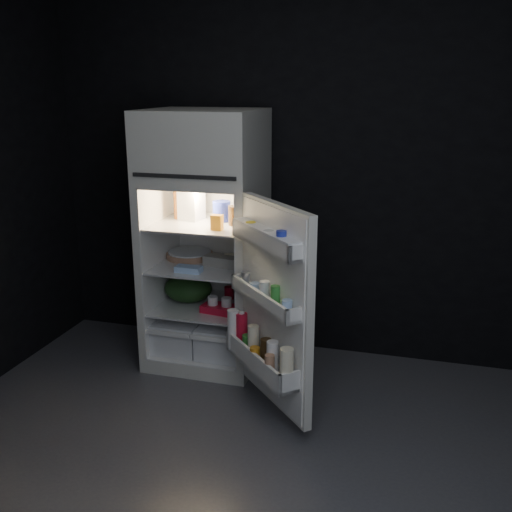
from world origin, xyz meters
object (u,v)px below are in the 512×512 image
(fridge_door, at_px, (271,310))
(yogurt_tray, at_px, (221,309))
(milk_jug, at_px, (191,203))
(egg_carton, at_px, (223,261))
(refrigerator, at_px, (206,231))

(fridge_door, xyz_separation_m, yogurt_tray, (-0.48, 0.50, -0.23))
(milk_jug, relative_size, egg_carton, 0.91)
(fridge_door, distance_m, milk_jug, 1.10)
(egg_carton, bearing_deg, yogurt_tray, -69.42)
(egg_carton, xyz_separation_m, yogurt_tray, (0.02, -0.10, -0.31))
(refrigerator, bearing_deg, yogurt_tray, -45.41)
(fridge_door, xyz_separation_m, milk_jug, (-0.74, 0.67, 0.46))
(refrigerator, height_order, egg_carton, refrigerator)
(milk_jug, xyz_separation_m, egg_carton, (0.25, -0.07, -0.38))
(refrigerator, bearing_deg, milk_jug, 173.01)
(refrigerator, bearing_deg, fridge_door, -45.87)
(yogurt_tray, bearing_deg, fridge_door, -37.66)
(refrigerator, distance_m, egg_carton, 0.24)
(fridge_door, bearing_deg, refrigerator, 134.13)
(yogurt_tray, bearing_deg, refrigerator, 142.95)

